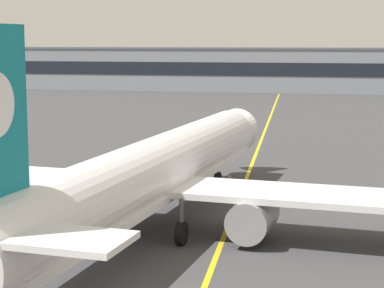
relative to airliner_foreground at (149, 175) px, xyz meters
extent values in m
cube|color=yellow|center=(3.32, 17.53, -3.37)|extent=(11.31, 179.68, 0.01)
cylinder|color=white|center=(0.01, 0.15, 0.13)|extent=(7.34, 36.20, 3.80)
cone|color=white|center=(1.92, 19.35, 0.13)|extent=(3.85, 2.94, 3.61)
cube|color=white|center=(0.01, 0.15, -0.91)|extent=(6.98, 33.33, 0.44)
cube|color=black|center=(1.73, 17.46, 0.80)|extent=(2.94, 1.38, 0.60)
cube|color=white|center=(0.07, 0.74, -0.72)|extent=(32.32, 7.94, 0.36)
cylinder|color=gray|center=(-6.19, 0.36, -1.94)|extent=(2.64, 3.81, 2.30)
cylinder|color=black|center=(-6.01, 2.20, -1.94)|extent=(1.96, 0.37, 1.95)
cylinder|color=gray|center=(6.14, -0.86, -1.94)|extent=(2.64, 3.81, 2.30)
cylinder|color=black|center=(6.33, 0.98, -1.94)|extent=(1.96, 0.37, 1.95)
cylinder|color=#4C4C51|center=(1.45, 14.58, -1.89)|extent=(0.24, 0.24, 1.60)
cylinder|color=black|center=(1.45, 14.58, -2.92)|extent=(0.49, 0.94, 0.90)
cylinder|color=#4C4C51|center=(-2.77, -1.59, -1.59)|extent=(0.24, 0.24, 1.60)
cylinder|color=black|center=(-2.77, -1.59, -2.72)|extent=(0.53, 1.33, 1.30)
cylinder|color=#4C4C51|center=(2.40, -2.10, -1.59)|extent=(0.24, 0.24, 1.60)
cylinder|color=black|center=(2.40, -2.10, -2.72)|extent=(0.53, 1.33, 1.30)
cone|color=orange|center=(2.10, 16.20, -3.09)|extent=(0.36, 0.36, 0.55)
cylinder|color=white|center=(2.10, 16.20, -3.07)|extent=(0.23, 0.23, 0.07)
cube|color=orange|center=(2.10, 16.20, -3.35)|extent=(0.44, 0.44, 0.03)
cube|color=gray|center=(1.32, 115.56, 1.18)|extent=(142.66, 12.00, 9.10)
cube|color=black|center=(1.32, 109.51, 1.58)|extent=(136.95, 0.12, 2.80)
cube|color=#595C63|center=(1.32, 115.56, 5.93)|extent=(143.06, 12.40, 0.40)
camera|label=1|loc=(10.77, -38.17, 7.69)|focal=65.70mm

